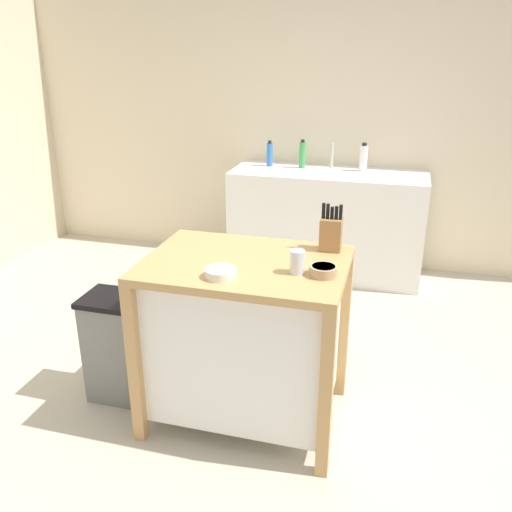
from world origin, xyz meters
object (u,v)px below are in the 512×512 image
Objects in this scene: knife_block at (331,233)px; bottle_dish_soap at (302,155)px; trash_bin at (120,347)px; bottle_hand_soap at (363,158)px; sink_faucet at (332,156)px; drinking_cup at (297,262)px; bowl_stoneware_deep at (221,273)px; bowl_ceramic_wide at (323,270)px; bottle_spray_cleaner at (270,154)px; kitchen_island at (246,333)px.

bottle_dish_soap is at bearing 105.03° from knife_block.
bottle_hand_soap is at bearing 63.41° from trash_bin.
bottle_dish_soap is (-0.52, 1.95, 0.02)m from knife_block.
bottle_hand_soap is at bearing 1.12° from bottle_dish_soap.
bottle_hand_soap is (0.27, -0.03, 0.00)m from sink_faucet.
drinking_cup is at bearing -79.71° from bottle_dish_soap.
trash_bin is at bearing -165.98° from knife_block.
bowl_stoneware_deep is 2.48m from sink_faucet.
trash_bin is at bearing 163.70° from bowl_stoneware_deep.
sink_faucet reaches higher than bowl_ceramic_wide.
drinking_cup is 0.51× the size of bottle_spray_cleaner.
trash_bin is 2.36m from bottle_spray_cleaner.
knife_block is at bearing -67.36° from bottle_spray_cleaner.
trash_bin is (-1.14, 0.06, -0.63)m from bowl_ceramic_wide.
bottle_spray_cleaner is (-0.71, 2.29, 0.04)m from drinking_cup.
trash_bin is at bearing -116.59° from bottle_hand_soap.
bottle_hand_soap reaches higher than bowl_ceramic_wide.
sink_faucet is at bearing 69.40° from trash_bin.
sink_faucet is 0.99× the size of bottle_spray_cleaner.
bowl_ceramic_wide is at bearing -10.57° from kitchen_island.
knife_block is 1.96m from bottle_hand_soap.
kitchen_island is at bearing -92.80° from sink_faucet.
trash_bin is 2.58× the size of bottle_dish_soap.
drinking_cup is at bearing -3.55° from trash_bin.
bowl_stoneware_deep is 0.66× the size of bottle_spray_cleaner.
knife_block is at bearing 14.02° from trash_bin.
bottle_dish_soap is (-0.25, -0.04, 0.00)m from sink_faucet.
bottle_spray_cleaner is at bearing -175.73° from sink_faucet.
sink_faucet is at bearing 174.52° from bottle_hand_soap.
knife_block is 2.11m from bottle_spray_cleaner.
bottle_spray_cleaner is at bearing -178.99° from bottle_hand_soap.
trash_bin is (-0.69, 0.20, -0.62)m from bowl_stoneware_deep.
kitchen_island is at bearing 76.54° from bowl_stoneware_deep.
kitchen_island is 7.60× the size of bowl_ceramic_wide.
bottle_hand_soap is (0.52, 0.01, -0.00)m from bottle_dish_soap.
bottle_spray_cleaner is 0.93× the size of bottle_hand_soap.
bowl_stoneware_deep is 1.29× the size of drinking_cup.
sink_faucet is at bearing 87.20° from kitchen_island.
trash_bin is at bearing -98.02° from bottle_spray_cleaner.
bowl_ceramic_wide is 0.47m from bowl_stoneware_deep.
knife_block is at bearing 34.59° from kitchen_island.
knife_block is at bearing 92.77° from bowl_ceramic_wide.
bottle_spray_cleaner is (-0.83, 2.29, 0.07)m from bowl_ceramic_wide.
trash_bin is at bearing -178.69° from kitchen_island.
bowl_stoneware_deep is 2.46m from bottle_spray_cleaner.
drinking_cup is 0.52× the size of sink_faucet.
bowl_stoneware_deep reaches higher than kitchen_island.
bottle_hand_soap reaches higher than drinking_cup.
bowl_stoneware_deep is at bearing -93.76° from sink_faucet.
trash_bin is (-1.13, -0.28, -0.69)m from knife_block.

